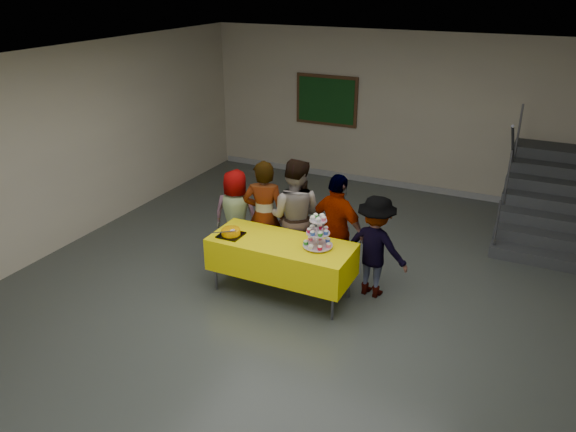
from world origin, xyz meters
name	(u,v)px	position (x,y,z in m)	size (l,w,h in m)	color
room_shell	(292,149)	(0.00, 0.02, 2.13)	(10.00, 10.04, 3.02)	#4C514C
bake_table	(281,256)	(-0.30, 0.33, 0.56)	(1.88, 0.78, 0.77)	#595960
cupcake_stand	(318,234)	(0.19, 0.38, 0.95)	(0.38, 0.38, 0.44)	silver
bear_cake	(231,232)	(-0.98, 0.20, 0.83)	(0.32, 0.36, 0.12)	black
schoolchild_a	(236,215)	(-1.36, 0.97, 0.69)	(0.67, 0.44, 1.38)	slate
schoolchild_b	(264,216)	(-0.83, 0.86, 0.82)	(0.60, 0.39, 1.63)	slate
schoolchild_c	(294,216)	(-0.44, 1.03, 0.83)	(0.81, 0.63, 1.66)	slate
schoolchild_d	(337,230)	(0.23, 0.95, 0.78)	(0.92, 0.38, 1.56)	#5C5C65
schoolchild_e	(375,247)	(0.79, 0.87, 0.69)	(0.89, 0.51, 1.38)	slate
staircase	(545,200)	(2.70, 4.13, 0.49)	(1.30, 2.40, 2.04)	#424447
noticeboard	(326,100)	(-1.58, 4.96, 1.60)	(1.30, 0.05, 1.00)	#472B16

